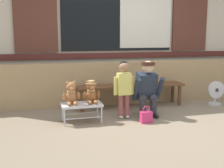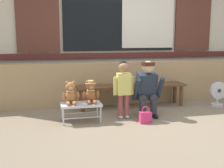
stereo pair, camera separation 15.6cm
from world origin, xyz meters
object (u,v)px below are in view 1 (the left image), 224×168
at_px(child_standing, 124,83).
at_px(adult_crouching, 147,88).
at_px(teddy_bear_with_hat, 91,92).
at_px(wooden_bench_long, 131,88).
at_px(small_display_bench, 82,106).
at_px(teddy_bear_plain, 71,94).
at_px(handbag_on_ground, 146,117).
at_px(floor_fan, 216,93).

height_order(child_standing, adult_crouching, child_standing).
height_order(teddy_bear_with_hat, adult_crouching, adult_crouching).
bearing_deg(wooden_bench_long, teddy_bear_with_hat, -141.38).
bearing_deg(teddy_bear_with_hat, small_display_bench, -179.23).
height_order(wooden_bench_long, adult_crouching, adult_crouching).
bearing_deg(adult_crouching, teddy_bear_with_hat, -175.03).
xyz_separation_m(teddy_bear_with_hat, child_standing, (0.56, 0.04, 0.12)).
distance_m(teddy_bear_plain, adult_crouching, 1.31).
bearing_deg(wooden_bench_long, small_display_bench, -145.72).
xyz_separation_m(teddy_bear_plain, handbag_on_ground, (1.14, -0.31, -0.37)).
height_order(teddy_bear_plain, handbag_on_ground, teddy_bear_plain).
height_order(teddy_bear_plain, floor_fan, teddy_bear_plain).
height_order(teddy_bear_plain, adult_crouching, adult_crouching).
xyz_separation_m(teddy_bear_with_hat, floor_fan, (2.59, 0.43, -0.23)).
bearing_deg(small_display_bench, teddy_bear_with_hat, 0.77).
xyz_separation_m(teddy_bear_plain, child_standing, (0.88, 0.04, 0.13)).
relative_size(teddy_bear_plain, handbag_on_ground, 1.34).
xyz_separation_m(small_display_bench, teddy_bear_with_hat, (0.16, 0.00, 0.21)).
bearing_deg(handbag_on_ground, floor_fan, 22.53).
distance_m(adult_crouching, handbag_on_ground, 0.57).
distance_m(small_display_bench, handbag_on_ground, 1.04).
xyz_separation_m(adult_crouching, floor_fan, (1.60, 0.34, -0.24)).
height_order(teddy_bear_plain, teddy_bear_with_hat, same).
distance_m(wooden_bench_long, teddy_bear_plain, 1.43).
height_order(small_display_bench, teddy_bear_with_hat, teddy_bear_with_hat).
bearing_deg(teddy_bear_plain, adult_crouching, 3.79).
distance_m(teddy_bear_plain, child_standing, 0.89).
bearing_deg(adult_crouching, small_display_bench, -175.61).
relative_size(teddy_bear_with_hat, floor_fan, 0.76).
xyz_separation_m(child_standing, handbag_on_ground, (0.26, -0.35, -0.50)).
relative_size(small_display_bench, adult_crouching, 0.67).
relative_size(child_standing, adult_crouching, 1.01).
relative_size(wooden_bench_long, handbag_on_ground, 7.72).
xyz_separation_m(adult_crouching, handbag_on_ground, (-0.17, -0.39, -0.38)).
height_order(wooden_bench_long, floor_fan, floor_fan).
bearing_deg(floor_fan, child_standing, -169.27).
bearing_deg(teddy_bear_plain, floor_fan, 8.37).
bearing_deg(small_display_bench, wooden_bench_long, 34.28).
distance_m(teddy_bear_plain, floor_fan, 2.95).
relative_size(teddy_bear_plain, floor_fan, 0.76).
xyz_separation_m(teddy_bear_with_hat, adult_crouching, (0.98, 0.09, 0.01)).
relative_size(wooden_bench_long, teddy_bear_with_hat, 5.78).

